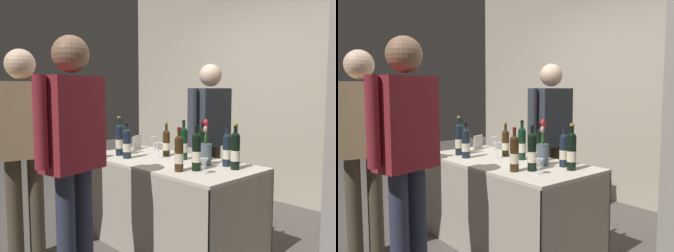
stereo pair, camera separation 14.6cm
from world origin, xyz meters
The scene contains 21 objects.
ground_plane centered at (0.00, 0.00, 0.00)m, with size 12.00×12.00×0.00m, color #514C47.
back_partition centered at (0.00, 1.90, 1.48)m, with size 5.37×0.12×2.96m, color #B2A893.
tasting_table centered at (0.00, 0.00, 0.53)m, with size 1.59×0.77×0.76m.
featured_wine_bottle centered at (-0.18, 0.15, 0.88)m, with size 0.07×0.07×0.32m.
display_bottle_0 centered at (0.61, 0.14, 0.91)m, with size 0.07×0.07×0.36m.
display_bottle_1 centered at (0.22, 0.20, 0.90)m, with size 0.07×0.07×0.34m.
display_bottle_2 centered at (-0.33, -0.19, 0.89)m, with size 0.08×0.08×0.32m.
display_bottle_3 centered at (0.06, 0.13, 0.90)m, with size 0.07×0.07×0.35m.
display_bottle_4 centered at (0.49, 0.18, 0.90)m, with size 0.07×0.07×0.33m.
display_bottle_5 centered at (0.43, -0.11, 0.91)m, with size 0.07×0.07×0.35m.
display_bottle_6 centered at (0.36, -0.23, 0.90)m, with size 0.07×0.07×0.33m.
display_bottle_7 centered at (-0.57, -0.07, 0.90)m, with size 0.07×0.07×0.33m.
display_bottle_8 centered at (-0.49, -0.16, 0.91)m, with size 0.07×0.07×0.37m.
wine_glass_near_vendor centered at (-0.49, 0.27, 0.86)m, with size 0.07×0.07×0.14m.
wine_glass_mid centered at (0.54, -0.15, 0.84)m, with size 0.07×0.07×0.12m.
wine_glass_near_taster centered at (-0.14, 0.01, 0.86)m, with size 0.08×0.08×0.14m.
flower_vase centered at (0.35, 0.09, 0.87)m, with size 0.09×0.09×0.38m.
brochure_stand centered at (-0.65, 0.18, 0.83)m, with size 0.16×0.01×0.14m, color silver.
vendor_presenter centered at (-0.09, 0.66, 0.98)m, with size 0.25×0.63×1.62m.
taster_foreground_right centered at (0.15, -0.98, 1.02)m, with size 0.29×0.55×1.71m.
taster_foreground_left centered at (-0.56, -1.02, 1.01)m, with size 0.30×0.57×1.68m.
Camera 1 is at (2.24, -2.11, 1.37)m, focal length 38.69 mm.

